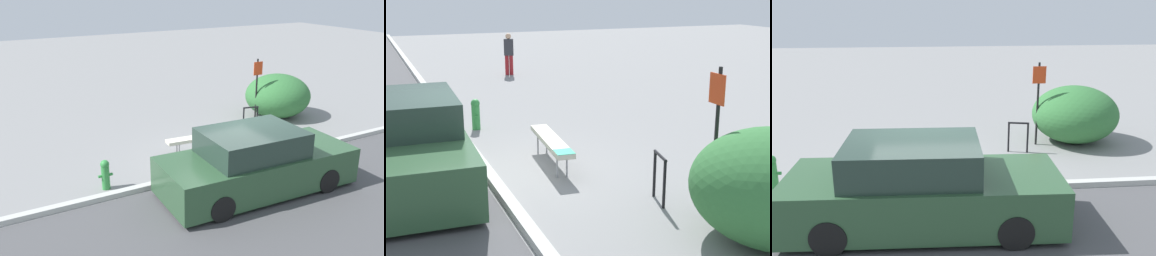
# 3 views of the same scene
# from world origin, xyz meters

# --- Properties ---
(ground_plane) EXTENTS (60.00, 60.00, 0.00)m
(ground_plane) POSITION_xyz_m (0.00, 0.00, 0.00)
(ground_plane) COLOR gray
(curb) EXTENTS (60.00, 0.20, 0.13)m
(curb) POSITION_xyz_m (0.00, 0.00, 0.07)
(curb) COLOR #B7B7B2
(curb) RESTS_ON ground_plane
(bench) EXTENTS (2.24, 0.54, 0.55)m
(bench) POSITION_xyz_m (-0.11, 1.32, 0.49)
(bench) COLOR #99999E
(bench) RESTS_ON ground_plane
(bike_rack) EXTENTS (0.55, 0.17, 0.83)m
(bike_rack) POSITION_xyz_m (2.35, 2.31, 0.50)
(bike_rack) COLOR black
(bike_rack) RESTS_ON ground_plane
(sign_post) EXTENTS (0.36, 0.08, 2.30)m
(sign_post) POSITION_xyz_m (2.99, 2.88, 1.38)
(sign_post) COLOR black
(sign_post) RESTS_ON ground_plane
(fire_hydrant) EXTENTS (0.36, 0.22, 0.77)m
(fire_hydrant) POSITION_xyz_m (-3.35, 0.50, 0.41)
(fire_hydrant) COLOR #338C3F
(fire_hydrant) RESTS_ON ground_plane
(pedestrian) EXTENTS (0.29, 0.41, 1.63)m
(pedestrian) POSITION_xyz_m (-11.07, 3.46, 0.87)
(pedestrian) COLOR maroon
(pedestrian) RESTS_ON ground_plane
(parked_car_near) EXTENTS (4.85, 2.05, 1.57)m
(parked_car_near) POSITION_xyz_m (-0.19, -1.33, 0.70)
(parked_car_near) COLOR black
(parked_car_near) RESTS_ON ground_plane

